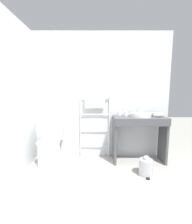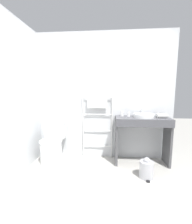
% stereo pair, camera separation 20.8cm
% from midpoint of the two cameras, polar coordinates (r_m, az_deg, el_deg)
% --- Properties ---
extents(ground_plane, '(12.00, 12.00, 0.00)m').
position_cam_midpoint_polar(ground_plane, '(2.18, -1.31, -30.68)').
color(ground_plane, '#B2AFA8').
extents(wall_back, '(2.82, 0.12, 2.50)m').
position_cam_midpoint_polar(wall_back, '(3.07, -0.76, 5.90)').
color(wall_back, silver).
rests_on(wall_back, ground_plane).
extents(wall_side, '(0.12, 1.95, 2.50)m').
position_cam_midpoint_polar(wall_side, '(2.74, -30.61, 4.53)').
color(wall_side, silver).
rests_on(wall_side, ground_plane).
extents(toilet, '(0.41, 0.56, 0.76)m').
position_cam_midpoint_polar(toilet, '(3.02, -19.10, -12.72)').
color(toilet, white).
rests_on(toilet, ground_plane).
extents(towel_radiator, '(0.62, 0.06, 1.28)m').
position_cam_midpoint_polar(towel_radiator, '(2.99, -2.34, -0.32)').
color(towel_radiator, silver).
rests_on(towel_radiator, ground_plane).
extents(vanity_counter, '(0.98, 0.45, 0.88)m').
position_cam_midpoint_polar(vanity_counter, '(2.96, 14.33, -7.21)').
color(vanity_counter, '#4C4C51').
rests_on(vanity_counter, ground_plane).
extents(sink_basin, '(0.38, 0.38, 0.07)m').
position_cam_midpoint_polar(sink_basin, '(2.92, 14.84, -1.02)').
color(sink_basin, white).
rests_on(sink_basin, vanity_counter).
extents(faucet, '(0.02, 0.10, 0.16)m').
position_cam_midpoint_polar(faucet, '(3.07, 14.10, 0.63)').
color(faucet, silver).
rests_on(faucet, vanity_counter).
extents(cup_near_wall, '(0.06, 0.06, 0.09)m').
position_cam_midpoint_polar(cup_near_wall, '(2.95, 7.02, -0.52)').
color(cup_near_wall, white).
rests_on(cup_near_wall, vanity_counter).
extents(cup_near_edge, '(0.06, 0.06, 0.09)m').
position_cam_midpoint_polar(cup_near_edge, '(2.92, 9.46, -0.70)').
color(cup_near_edge, white).
rests_on(cup_near_edge, vanity_counter).
extents(hair_dryer, '(0.21, 0.19, 0.08)m').
position_cam_midpoint_polar(hair_dryer, '(3.00, 20.92, -1.00)').
color(hair_dryer, white).
rests_on(hair_dryer, vanity_counter).
extents(trash_bin, '(0.22, 0.25, 0.34)m').
position_cam_midpoint_polar(trash_bin, '(2.67, 16.32, -19.43)').
color(trash_bin, '#B7B7BC').
rests_on(trash_bin, ground_plane).
extents(bath_mat, '(0.56, 0.36, 0.01)m').
position_cam_midpoint_polar(bath_mat, '(2.69, -20.81, -22.82)').
color(bath_mat, silver).
rests_on(bath_mat, ground_plane).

